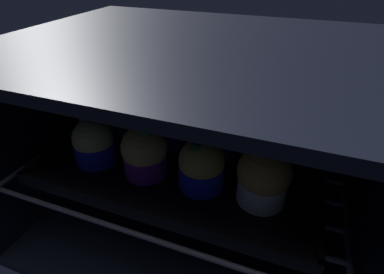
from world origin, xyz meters
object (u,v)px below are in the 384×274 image
muffin_row0_col3 (263,177)px  muffin_row1_col2 (217,136)px  muffin_row1_col0 (124,116)px  muffin_row2_col1 (186,104)px  muffin_row1_col3 (273,145)px  muffin_row2_col3 (280,118)px  muffin_row0_col2 (201,165)px  muffin_row0_col1 (145,152)px  muffin_row2_col0 (148,97)px  baking_tray (192,150)px  muffin_row0_col0 (94,143)px  muffin_row2_col2 (231,112)px  muffin_row1_col1 (169,125)px

muffin_row0_col3 → muffin_row1_col2: bearing=136.4°
muffin_row1_col0 → muffin_row2_col1: 13.40cm
muffin_row1_col2 → muffin_row1_col3: bearing=-1.7°
muffin_row1_col0 → muffin_row2_col3: size_ratio=0.96×
muffin_row0_col2 → muffin_row2_col1: same height
muffin_row2_col1 → muffin_row0_col1: bearing=-88.3°
muffin_row0_col1 → muffin_row2_col0: 21.96cm
baking_tray → muffin_row0_col3: size_ratio=5.10×
muffin_row0_col0 → muffin_row2_col1: same height
muffin_row0_col3 → muffin_row1_col0: 30.43cm
muffin_row0_col0 → muffin_row0_col3: bearing=0.8°
muffin_row2_col2 → muffin_row1_col2: bearing=-91.0°
muffin_row0_col3 → muffin_row1_col3: size_ratio=1.02×
muffin_row0_col1 → muffin_row0_col3: 19.02cm
baking_tray → muffin_row2_col3: bearing=33.7°
baking_tray → muffin_row2_col0: (-14.46, 9.89, 4.35)cm
baking_tray → muffin_row2_col2: muffin_row2_col2 is taller
muffin_row0_col1 → muffin_row1_col2: (9.25, 9.69, -0.48)cm
muffin_row0_col2 → muffin_row2_col1: (-10.19, 18.97, -0.01)cm
baking_tray → muffin_row0_col3: 17.93cm
muffin_row1_col3 → baking_tray: bearing=178.9°
muffin_row1_col0 → muffin_row2_col0: size_ratio=1.04×
muffin_row0_col0 → muffin_row0_col2: (19.52, 0.34, 0.15)cm
muffin_row0_col0 → muffin_row2_col2: same height
muffin_row1_col2 → muffin_row2_col0: bearing=152.8°
muffin_row0_col3 → muffin_row0_col0: bearing=-179.2°
muffin_row0_col2 → muffin_row2_col2: (-0.20, 18.96, 0.06)cm
muffin_row0_col1 → muffin_row2_col0: bearing=117.0°
muffin_row0_col1 → muffin_row2_col0: size_ratio=1.09×
muffin_row1_col3 → muffin_row1_col1: bearing=178.5°
muffin_row0_col3 → muffin_row0_col2: bearing=-179.6°
muffin_row1_col1 → muffin_row2_col3: size_ratio=0.94×
muffin_row1_col0 → muffin_row1_col3: 29.04cm
muffin_row1_col1 → muffin_row0_col2: bearing=-44.1°
muffin_row0_col1 → muffin_row1_col0: bearing=135.7°
muffin_row1_col0 → muffin_row2_col2: 21.59cm
muffin_row1_col0 → muffin_row1_col3: bearing=-0.6°
muffin_row1_col1 → muffin_row2_col0: size_ratio=1.01×
baking_tray → muffin_row1_col2: 6.30cm
muffin_row2_col0 → muffin_row1_col3: bearing=-19.3°
muffin_row1_col0 → muffin_row2_col0: muffin_row1_col0 is taller
muffin_row0_col2 → muffin_row2_col2: same height
muffin_row1_col2 → muffin_row2_col3: size_ratio=0.89×
baking_tray → muffin_row1_col1: bearing=177.3°
baking_tray → muffin_row1_col3: (14.61, -0.27, 4.77)cm
muffin_row2_col0 → muffin_row2_col3: (29.11, -0.13, 0.39)cm
muffin_row0_col2 → muffin_row0_col3: muffin_row0_col3 is taller
muffin_row2_col3 → muffin_row2_col2: bearing=-179.0°
baking_tray → muffin_row2_col3: size_ratio=5.23×
muffin_row1_col3 → muffin_row0_col2: bearing=-136.2°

